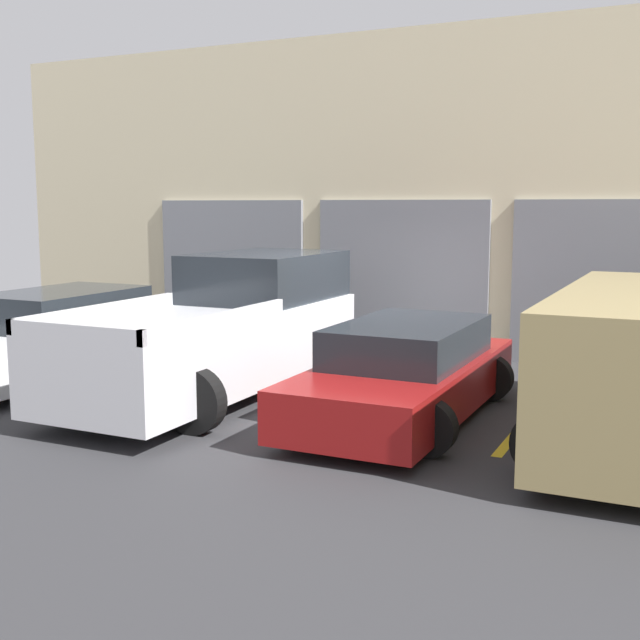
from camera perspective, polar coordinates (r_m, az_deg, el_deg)
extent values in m
plane|color=#2D2D30|center=(12.05, 1.81, -4.64)|extent=(28.00, 28.00, 0.00)
cube|color=beige|center=(14.83, 7.05, 8.91)|extent=(17.87, 0.60, 5.75)
cube|color=slate|center=(16.20, -6.36, 3.57)|extent=(3.21, 0.08, 2.77)
cube|color=slate|center=(14.63, 5.78, 3.08)|extent=(3.21, 0.08, 2.77)
cube|color=slate|center=(13.84, 20.02, 2.34)|extent=(3.21, 0.08, 2.77)
cube|color=silver|center=(11.38, -7.59, -1.81)|extent=(1.92, 5.59, 0.99)
cube|color=#1E2328|center=(12.57, -3.84, 3.14)|extent=(1.77, 2.52, 0.73)
cube|color=silver|center=(10.84, -15.37, 0.60)|extent=(0.08, 3.08, 0.18)
cube|color=silver|center=(9.75, -7.14, 0.01)|extent=(0.08, 3.08, 0.18)
cube|color=silver|center=(9.13, -17.12, -0.85)|extent=(1.92, 0.08, 0.18)
cylinder|color=black|center=(13.32, -6.58, -1.72)|extent=(0.79, 0.22, 0.79)
cylinder|color=black|center=(12.52, 0.05, -2.31)|extent=(0.79, 0.22, 0.79)
cylinder|color=black|center=(10.60, -16.58, -4.58)|extent=(0.79, 0.22, 0.79)
cylinder|color=black|center=(9.57, -8.94, -5.70)|extent=(0.79, 0.22, 0.79)
cube|color=white|center=(13.17, -18.04, -1.82)|extent=(1.78, 4.50, 0.65)
cube|color=#1E2328|center=(13.17, -17.82, 0.83)|extent=(1.57, 2.48, 0.55)
cylinder|color=black|center=(14.73, -16.50, -1.28)|extent=(0.67, 0.22, 0.67)
cylinder|color=black|center=(13.74, -11.65, -1.78)|extent=(0.67, 0.22, 0.67)
cylinder|color=black|center=(11.69, -19.93, -3.85)|extent=(0.67, 0.22, 0.67)
cube|color=maroon|center=(10.19, 6.06, -4.55)|extent=(1.72, 4.46, 0.59)
cube|color=#1E2328|center=(10.19, 6.32, -1.49)|extent=(1.51, 2.45, 0.48)
cylinder|color=black|center=(11.73, 4.85, -3.46)|extent=(0.62, 0.22, 0.62)
cylinder|color=black|center=(11.31, 11.99, -4.06)|extent=(0.62, 0.22, 0.62)
cylinder|color=black|center=(9.26, -1.23, -6.60)|extent=(0.62, 0.22, 0.62)
cylinder|color=black|center=(8.72, 7.68, -7.62)|extent=(0.62, 0.22, 0.62)
cylinder|color=black|center=(11.22, 18.44, -4.23)|extent=(0.69, 0.22, 0.69)
cylinder|color=black|center=(8.30, 15.78, -8.45)|extent=(0.69, 0.22, 0.69)
cube|color=gold|center=(12.34, -13.11, -4.53)|extent=(0.12, 2.20, 0.01)
cube|color=gold|center=(10.83, -1.14, -6.09)|extent=(0.12, 2.20, 0.01)
cube|color=gold|center=(9.93, 13.88, -7.66)|extent=(0.12, 2.20, 0.01)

